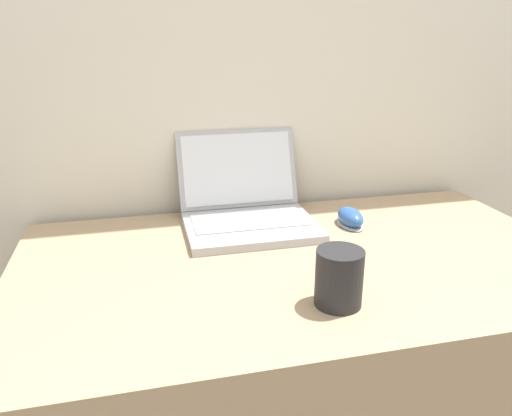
# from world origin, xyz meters

# --- Properties ---
(wall_back) EXTENTS (7.00, 0.04, 2.50)m
(wall_back) POSITION_xyz_m (0.00, 0.73, 1.25)
(wall_back) COLOR silver
(wall_back) RESTS_ON ground_plane
(desk) EXTENTS (1.21, 0.69, 0.74)m
(desk) POSITION_xyz_m (0.00, 0.34, 0.37)
(desk) COLOR tan
(desk) RESTS_ON ground_plane
(laptop) EXTENTS (0.31, 0.31, 0.21)m
(laptop) POSITION_xyz_m (-0.07, 0.57, 0.79)
(laptop) COLOR #ADADB2
(laptop) RESTS_ON desk
(drink_cup) EXTENTS (0.08, 0.08, 0.10)m
(drink_cup) POSITION_xyz_m (0.00, 0.15, 0.80)
(drink_cup) COLOR #232326
(drink_cup) RESTS_ON desk
(computer_mouse) EXTENTS (0.06, 0.10, 0.04)m
(computer_mouse) POSITION_xyz_m (0.18, 0.50, 0.76)
(computer_mouse) COLOR #B2B2B7
(computer_mouse) RESTS_ON desk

